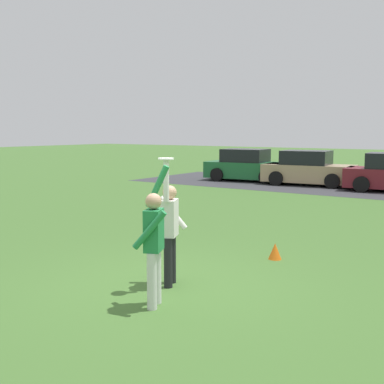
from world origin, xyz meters
The scene contains 7 objects.
ground_plane centered at (0.00, 0.00, 0.00)m, with size 120.00×120.00×0.00m, color #426B2D.
person_catcher centered at (0.00, 0.10, 0.98)m, with size 0.50×0.59×2.08m.
person_defender centered at (0.40, -0.81, 0.98)m, with size 0.59×0.65×2.04m.
frisbee_disc centered at (0.09, -0.11, 2.09)m, with size 0.25×0.25×0.02m, color white.
parked_car_green centered at (-6.87, 15.59, 0.73)m, with size 4.27×2.37×1.59m.
parked_car_tan centered at (-3.66, 15.54, 0.73)m, with size 4.27×2.37×1.59m.
field_cone_orange centered at (0.73, 2.57, 0.16)m, with size 0.26×0.26×0.32m, color orange.
Camera 1 is at (4.74, -6.15, 2.54)m, focal length 46.02 mm.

